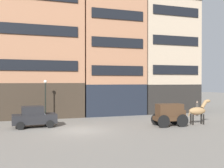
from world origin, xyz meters
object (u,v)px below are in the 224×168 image
Objects in this scene: fire_hydrant_curbside at (195,111)px; sedan_dark at (34,117)px; cargo_wagon at (170,113)px; streetlamp_curbside at (45,95)px; draft_horse at (198,111)px; pedestrian_officer at (197,107)px.

sedan_dark is at bearing -171.11° from fire_hydrant_curbside.
cargo_wagon is 0.78× the size of sedan_dark.
fire_hydrant_curbside is at bearing -0.50° from streetlamp_curbside.
draft_horse reaches higher than sedan_dark.
fire_hydrant_curbside is (0.42, 0.98, -0.55)m from pedestrian_officer.
sedan_dark is 2.12× the size of pedestrian_officer.
sedan_dark is at bearing 168.00° from draft_horse.
cargo_wagon is at bearing -30.39° from streetlamp_curbside.
cargo_wagon is 11.94m from sedan_dark.
streetlamp_curbside is at bearing 176.15° from pedestrian_officer.
cargo_wagon reaches higher than sedan_dark.
cargo_wagon reaches higher than fire_hydrant_curbside.
fire_hydrant_curbside is at bearing 66.87° from pedestrian_officer.
sedan_dark is at bearing -173.99° from pedestrian_officer.
pedestrian_officer is 16.98m from streetlamp_curbside.
streetlamp_curbside is at bearing 179.50° from fire_hydrant_curbside.
sedan_dark is at bearing -110.36° from streetlamp_curbside.
streetlamp_curbside is (-10.41, 6.10, 1.52)m from cargo_wagon.
sedan_dark is 0.92× the size of streetlamp_curbside.
fire_hydrant_curbside is (3.92, 5.96, -0.84)m from draft_horse.
streetlamp_curbside reaches higher than pedestrian_officer.
streetlamp_curbside reaches higher than cargo_wagon.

